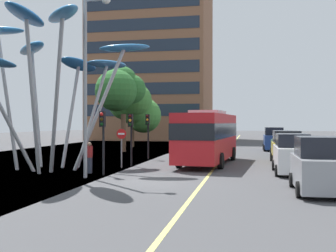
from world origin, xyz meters
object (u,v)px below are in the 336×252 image
at_px(traffic_light_island_mid, 148,127).
at_px(car_parked_far, 287,148).
at_px(red_bus, 208,135).
at_px(street_lamp, 90,65).
at_px(leaf_sculpture, 44,54).
at_px(car_side_street, 283,144).
at_px(pedestrian, 89,158).
at_px(car_parked_near, 318,167).
at_px(car_far_side, 274,140).
at_px(no_entry_sign, 121,142).
at_px(car_parked_mid, 292,155).
at_px(traffic_light_kerb_far, 131,128).
at_px(traffic_light_kerb_near, 103,129).

bearing_deg(traffic_light_island_mid, car_parked_far, -5.17).
height_order(red_bus, street_lamp, street_lamp).
relative_size(leaf_sculpture, street_lamp, 1.26).
distance_m(car_side_street, pedestrian, 17.41).
relative_size(traffic_light_island_mid, car_side_street, 0.74).
height_order(car_parked_near, street_lamp, street_lamp).
bearing_deg(car_far_side, no_entry_sign, -119.33).
height_order(car_parked_far, pedestrian, car_parked_far).
height_order(traffic_light_island_mid, car_far_side, traffic_light_island_mid).
bearing_deg(car_parked_mid, traffic_light_kerb_far, 169.23).
bearing_deg(traffic_light_kerb_near, traffic_light_kerb_far, 87.38).
bearing_deg(car_parked_far, no_entry_sign, -152.78).
bearing_deg(car_far_side, leaf_sculpture, -125.11).
distance_m(leaf_sculpture, traffic_light_kerb_near, 5.98).
bearing_deg(car_parked_near, no_entry_sign, 146.02).
xyz_separation_m(street_lamp, pedestrian, (-0.74, 1.71, -4.71)).
distance_m(car_parked_far, car_far_side, 12.35).
height_order(car_side_street, no_entry_sign, no_entry_sign).
bearing_deg(red_bus, car_side_street, 53.76).
height_order(traffic_light_kerb_far, street_lamp, street_lamp).
bearing_deg(car_parked_near, car_parked_mid, 93.70).
height_order(traffic_light_kerb_far, pedestrian, traffic_light_kerb_far).
bearing_deg(leaf_sculpture, red_bus, 31.94).
bearing_deg(car_parked_far, car_far_side, 90.64).
xyz_separation_m(car_parked_near, car_far_side, (-0.30, 24.29, 0.04)).
xyz_separation_m(red_bus, traffic_light_kerb_near, (-4.75, -6.82, 0.48)).
height_order(leaf_sculpture, street_lamp, street_lamp).
distance_m(traffic_light_island_mid, car_parked_far, 9.98).
bearing_deg(car_far_side, traffic_light_kerb_near, -114.98).
height_order(leaf_sculpture, no_entry_sign, leaf_sculpture).
bearing_deg(street_lamp, car_parked_mid, 20.16).
distance_m(car_parked_near, car_parked_far, 11.94).
relative_size(red_bus, car_parked_near, 2.45).
relative_size(traffic_light_kerb_near, car_side_street, 0.73).
bearing_deg(leaf_sculpture, traffic_light_kerb_far, 35.98).
height_order(red_bus, car_parked_near, red_bus).
xyz_separation_m(car_parked_near, car_parked_mid, (-0.39, 6.02, -0.01)).
height_order(traffic_light_kerb_far, car_parked_near, traffic_light_kerb_far).
distance_m(car_parked_near, pedestrian, 11.77).
bearing_deg(car_parked_near, traffic_light_kerb_far, 141.52).
relative_size(car_side_street, street_lamp, 0.50).
xyz_separation_m(traffic_light_kerb_near, traffic_light_kerb_far, (0.20, 4.42, -0.02)).
distance_m(red_bus, car_parked_mid, 6.51).
distance_m(car_parked_mid, car_parked_far, 5.93).
distance_m(leaf_sculpture, pedestrian, 6.55).
bearing_deg(red_bus, traffic_light_island_mid, 150.98).
relative_size(traffic_light_kerb_far, car_side_street, 0.73).
bearing_deg(traffic_light_island_mid, pedestrian, -96.76).
xyz_separation_m(traffic_light_kerb_near, car_far_side, (9.73, 20.90, -1.34)).
bearing_deg(car_side_street, pedestrian, -129.59).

